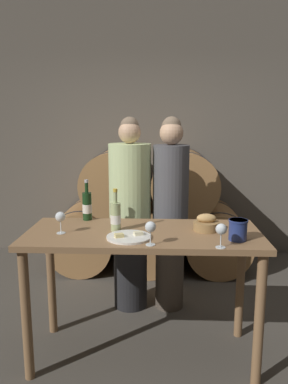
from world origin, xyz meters
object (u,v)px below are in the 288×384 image
object	(u,v)px
cheese_plate	(129,237)
wine_glass_far_left	(60,218)
person_right	(170,212)
blue_crock	(238,229)
tasting_table	(143,251)
wine_glass_center	(221,230)
wine_bottle_white	(116,216)
wine_glass_left	(150,228)
bread_basket	(206,224)
person_left	(130,214)
wine_bottle_red	(87,206)

from	to	relation	value
cheese_plate	wine_glass_far_left	distance (m)	0.48
person_right	blue_crock	xyz separation A→B (m)	(0.40, -0.90, 0.12)
tasting_table	wine_glass_center	size ratio (longest dim) A/B	10.74
wine_bottle_white	wine_glass_left	xyz separation A→B (m)	(0.25, -0.29, 0.01)
wine_glass_far_left	wine_glass_center	size ratio (longest dim) A/B	1.00
person_right	wine_glass_center	xyz separation A→B (m)	(0.27, -1.05, 0.16)
tasting_table	bread_basket	bearing A→B (deg)	6.57
cheese_plate	blue_crock	bearing A→B (deg)	-0.90
person_left	cheese_plate	xyz separation A→B (m)	(0.06, -0.89, 0.08)
tasting_table	wine_bottle_white	bearing A→B (deg)	174.80
tasting_table	blue_crock	size ratio (longest dim) A/B	11.97
tasting_table	wine_bottle_red	distance (m)	0.58
wine_bottle_red	wine_bottle_white	bearing A→B (deg)	-47.74
person_right	wine_bottle_red	distance (m)	0.80
tasting_table	cheese_plate	distance (m)	0.22
wine_bottle_red	wine_glass_far_left	xyz separation A→B (m)	(-0.11, -0.35, 0.00)
wine_glass_far_left	person_right	bearing A→B (deg)	46.58
wine_bottle_red	person_right	bearing A→B (deg)	34.79
wine_bottle_white	wine_glass_left	distance (m)	0.38
blue_crock	wine_glass_left	distance (m)	0.56
person_left	wine_glass_far_left	xyz separation A→B (m)	(-0.40, -0.80, 0.18)
tasting_table	wine_glass_center	distance (m)	0.62
person_right	wine_glass_far_left	size ratio (longest dim) A/B	11.50
person_right	wine_bottle_white	bearing A→B (deg)	-118.74
cheese_plate	wine_glass_center	distance (m)	0.59
person_left	blue_crock	xyz separation A→B (m)	(0.76, -0.90, 0.14)
person_right	wine_bottle_red	world-z (taller)	person_right
cheese_plate	wine_bottle_white	bearing A→B (deg)	122.58
blue_crock	person_right	bearing A→B (deg)	114.08
wine_glass_far_left	wine_glass_left	world-z (taller)	same
person_left	cheese_plate	bearing A→B (deg)	-85.99
blue_crock	person_left	bearing A→B (deg)	130.14
person_right	wine_glass_center	bearing A→B (deg)	-75.53
cheese_plate	wine_glass_far_left	bearing A→B (deg)	169.72
cheese_plate	wine_glass_center	world-z (taller)	wine_glass_center
person_left	wine_glass_center	bearing A→B (deg)	-59.14
wine_glass_center	tasting_table	bearing A→B (deg)	147.33
wine_glass_center	wine_glass_far_left	bearing A→B (deg)	166.58
person_left	wine_glass_center	xyz separation A→B (m)	(0.63, -1.05, 0.18)
person_right	cheese_plate	world-z (taller)	person_right
person_left	wine_glass_far_left	size ratio (longest dim) A/B	11.48
person_left	wine_bottle_white	world-z (taller)	person_left
wine_bottle_white	blue_crock	distance (m)	0.82
bread_basket	wine_glass_center	distance (m)	0.36
person_right	tasting_table	bearing A→B (deg)	-105.60
bread_basket	wine_glass_far_left	xyz separation A→B (m)	(-0.99, -0.11, 0.06)
wine_glass_left	wine_bottle_red	bearing A→B (deg)	131.18
person_right	cheese_plate	xyz separation A→B (m)	(-0.29, -0.89, 0.05)
cheese_plate	wine_bottle_red	bearing A→B (deg)	128.96
blue_crock	cheese_plate	bearing A→B (deg)	179.10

